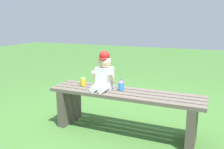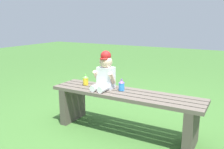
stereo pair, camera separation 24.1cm
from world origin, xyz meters
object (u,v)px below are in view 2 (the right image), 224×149
(park_bench, at_px, (125,105))
(sippy_cup_left, at_px, (86,80))
(child_figure, at_px, (105,72))
(sippy_cup_right, at_px, (122,85))

(park_bench, distance_m, sippy_cup_left, 0.55)
(child_figure, xyz_separation_m, sippy_cup_right, (0.19, 0.02, -0.12))
(child_figure, bearing_deg, park_bench, -3.78)
(sippy_cup_right, bearing_deg, child_figure, -175.31)
(park_bench, xyz_separation_m, sippy_cup_right, (-0.05, 0.03, 0.20))
(sippy_cup_left, xyz_separation_m, sippy_cup_right, (0.45, 0.00, 0.00))
(park_bench, xyz_separation_m, sippy_cup_left, (-0.51, 0.03, 0.20))
(child_figure, bearing_deg, sippy_cup_right, 4.69)
(child_figure, bearing_deg, sippy_cup_left, 176.65)
(park_bench, relative_size, sippy_cup_left, 12.82)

